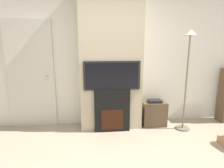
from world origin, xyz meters
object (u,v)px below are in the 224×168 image
fireplace (112,110)px  media_stand (154,113)px  television (112,76)px  floor_lamp (188,65)px

fireplace → media_stand: fireplace is taller
television → media_stand: 1.19m
television → media_stand: (0.86, 0.16, -0.81)m
television → floor_lamp: 1.39m
fireplace → media_stand: size_ratio=1.48×
fireplace → television: (0.00, -0.00, 0.66)m
television → floor_lamp: bearing=-3.0°
media_stand → floor_lamp: bearing=-24.7°
television → media_stand: bearing=10.7°
fireplace → floor_lamp: bearing=-3.0°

